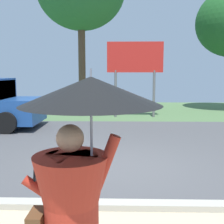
# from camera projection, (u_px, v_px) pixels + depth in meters

# --- Properties ---
(ground_plane) EXTENTS (40.00, 22.00, 0.20)m
(ground_plane) POSITION_uv_depth(u_px,v_px,m) (120.00, 139.00, 9.38)
(ground_plane) COLOR #4C4C4F
(monk_pedestrian) EXTENTS (1.12, 1.10, 2.13)m
(monk_pedestrian) POSITION_uv_depth(u_px,v_px,m) (77.00, 193.00, 2.30)
(monk_pedestrian) COLOR #B22D1E
(monk_pedestrian) RESTS_ON ground_plane
(roadside_billboard) EXTENTS (2.60, 0.12, 3.50)m
(roadside_billboard) POSITION_uv_depth(u_px,v_px,m) (135.00, 63.00, 13.27)
(roadside_billboard) COLOR slate
(roadside_billboard) RESTS_ON ground_plane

